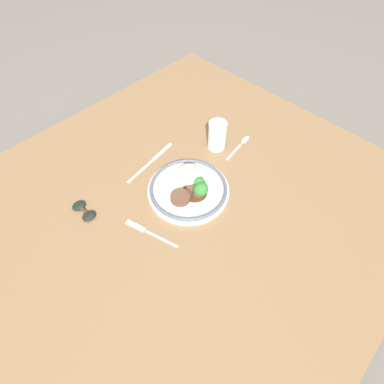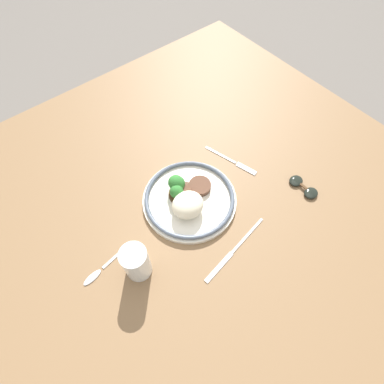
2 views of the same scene
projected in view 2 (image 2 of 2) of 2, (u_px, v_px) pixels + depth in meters
name	position (u px, v px, depth m)	size (l,w,h in m)	color
ground_plane	(193.00, 199.00, 0.90)	(8.00, 8.00, 0.00)	#5B5651
dining_table	(193.00, 196.00, 0.88)	(1.33, 1.26, 0.04)	brown
plate	(188.00, 198.00, 0.83)	(0.27, 0.27, 0.07)	silver
juice_glass	(137.00, 263.00, 0.71)	(0.06, 0.06, 0.11)	#F4AD19
fork	(235.00, 163.00, 0.92)	(0.06, 0.18, 0.00)	silver
knife	(233.00, 251.00, 0.77)	(0.23, 0.04, 0.00)	silver
spoon	(99.00, 272.00, 0.74)	(0.15, 0.03, 0.01)	silver
sunglasses	(303.00, 187.00, 0.87)	(0.04, 0.09, 0.01)	black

